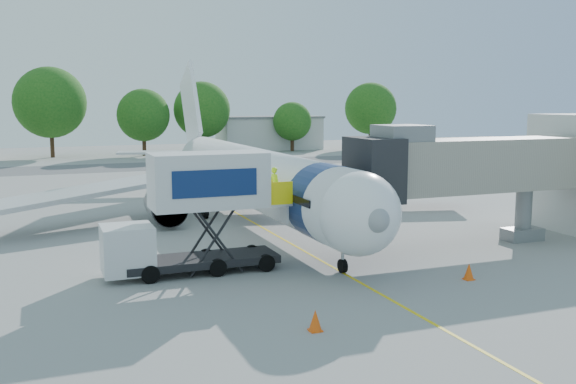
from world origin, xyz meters
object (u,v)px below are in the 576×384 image
object	(u,v)px
catering_hiloader	(194,213)
ground_tug	(426,303)
aircraft	(250,176)
jet_bridge	(458,167)

from	to	relation	value
catering_hiloader	ground_tug	bearing A→B (deg)	-57.63
aircraft	ground_tug	distance (m)	20.82
jet_bridge	ground_tug	size ratio (longest dim) A/B	3.91
aircraft	ground_tug	bearing A→B (deg)	-90.57
jet_bridge	catering_hiloader	world-z (taller)	jet_bridge
jet_bridge	ground_tug	xyz separation A→B (m)	(-8.20, -9.57, -3.62)
catering_hiloader	ground_tug	xyz separation A→B (m)	(6.07, -9.57, -2.03)
aircraft	jet_bridge	bearing A→B (deg)	-54.30
aircraft	catering_hiloader	size ratio (longest dim) A/B	4.44
catering_hiloader	ground_tug	world-z (taller)	catering_hiloader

